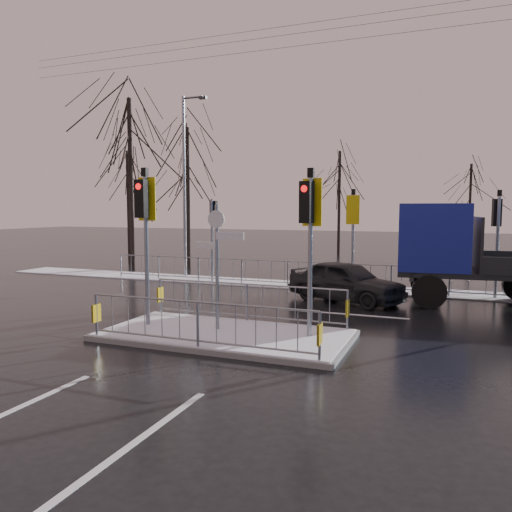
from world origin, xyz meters
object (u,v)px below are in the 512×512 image
at_px(car_far_lane, 346,281).
at_px(street_lamp_left, 186,179).
at_px(traffic_island, 225,322).
at_px(flatbed_truck, 465,251).

xyz_separation_m(car_far_lane, street_lamp_left, (-8.20, 3.69, 3.80)).
xyz_separation_m(traffic_island, car_far_lane, (1.78, 5.80, 0.30)).
xyz_separation_m(traffic_island, street_lamp_left, (-6.42, 9.49, 4.10)).
height_order(traffic_island, car_far_lane, traffic_island).
relative_size(flatbed_truck, street_lamp_left, 0.89).
relative_size(car_far_lane, street_lamp_left, 0.50).
distance_m(traffic_island, car_far_lane, 6.08).
relative_size(traffic_island, street_lamp_left, 0.73).
distance_m(traffic_island, flatbed_truck, 8.82).
xyz_separation_m(car_far_lane, flatbed_truck, (3.67, 1.00, 1.06)).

